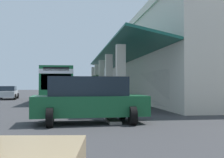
# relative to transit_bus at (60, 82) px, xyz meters

# --- Properties ---
(ground) EXTENTS (120.00, 120.00, 0.00)m
(ground) POSITION_rel_transit_bus_xyz_m (-3.34, 8.24, -1.85)
(ground) COLOR #38383A
(curb_strip) EXTENTS (33.74, 0.50, 0.12)m
(curb_strip) POSITION_rel_transit_bus_xyz_m (-1.15, 2.97, -1.79)
(curb_strip) COLOR #9E998E
(curb_strip) RESTS_ON ground
(plaza_building) EXTENTS (28.42, 14.55, 8.03)m
(plaza_building) POSITION_rel_transit_bus_xyz_m (-1.15, 12.60, 2.16)
(plaza_building) COLOR beige
(plaza_building) RESTS_ON ground
(transit_bus) EXTENTS (11.21, 2.85, 3.34)m
(transit_bus) POSITION_rel_transit_bus_xyz_m (0.00, 0.00, 0.00)
(transit_bus) COLOR #196638
(transit_bus) RESTS_ON ground
(parked_suv_green) EXTENTS (2.87, 4.89, 1.97)m
(parked_suv_green) POSITION_rel_transit_bus_xyz_m (15.03, 1.92, -0.84)
(parked_suv_green) COLOR #195933
(parked_suv_green) RESTS_ON ground
(parked_sedan_silver) EXTENTS (4.55, 2.30, 1.47)m
(parked_sedan_silver) POSITION_rel_transit_bus_xyz_m (-5.67, -5.94, -1.10)
(parked_sedan_silver) COLOR #B2B5BA
(parked_sedan_silver) RESTS_ON ground
(pedestrian) EXTENTS (0.37, 0.71, 1.78)m
(pedestrian) POSITION_rel_transit_bus_xyz_m (10.27, 1.57, -0.84)
(pedestrian) COLOR #38383D
(pedestrian) RESTS_ON ground
(potted_palm) EXTENTS (2.01, 1.76, 2.82)m
(potted_palm) POSITION_rel_transit_bus_xyz_m (-6.40, 4.06, -1.02)
(potted_palm) COLOR brown
(potted_palm) RESTS_ON ground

